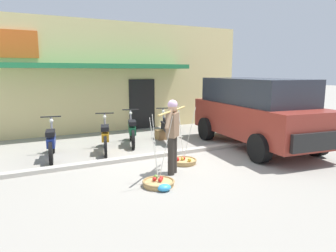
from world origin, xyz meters
TOP-DOWN VIEW (x-y plane):
  - ground_plane at (0.00, 0.00)m, footprint 90.00×90.00m
  - sidewalk_curb at (0.00, 0.70)m, footprint 20.00×0.24m
  - fruit_vendor at (-0.36, -0.75)m, footprint 1.27×1.15m
  - fruit_basket_left_side at (-0.98, -1.30)m, footprint 0.67×0.67m
  - fruit_basket_right_side at (0.26, -0.19)m, footprint 0.67×0.67m
  - motorcycle_nearest_shop at (-2.64, 1.83)m, footprint 0.54×1.81m
  - motorcycle_second_in_row at (-1.17, 1.88)m, footprint 0.67×1.77m
  - motorcycle_third_in_row at (-0.16, 2.36)m, footprint 0.71×1.76m
  - motorcycle_end_of_row at (1.00, 2.24)m, footprint 0.70×1.76m
  - parked_truck at (3.13, 0.37)m, footprint 2.57×4.98m
  - storefront_building at (-0.71, 7.40)m, footprint 13.00×6.00m
  - plastic_litter_bag at (-1.00, -1.61)m, footprint 0.28×0.22m
  - wooden_crate at (1.07, 2.67)m, footprint 0.44×0.36m

SIDE VIEW (x-z plane):
  - ground_plane at x=0.00m, z-range 0.00..0.00m
  - sidewalk_curb at x=0.00m, z-range 0.00..0.10m
  - plastic_litter_bag at x=-1.00m, z-range 0.00..0.14m
  - fruit_basket_left_side at x=-0.98m, z-range -0.65..0.80m
  - fruit_basket_right_side at x=0.26m, z-range -0.65..0.80m
  - wooden_crate at x=1.07m, z-range 0.00..0.32m
  - motorcycle_nearest_shop at x=-2.64m, z-range -0.09..1.00m
  - motorcycle_second_in_row at x=-1.17m, z-range -0.09..1.00m
  - motorcycle_third_in_row at x=-0.16m, z-range -0.09..1.00m
  - motorcycle_end_of_row at x=1.00m, z-range -0.09..1.00m
  - fruit_vendor at x=-0.36m, z-range 0.13..1.83m
  - parked_truck at x=3.13m, z-range 0.08..2.18m
  - storefront_building at x=-0.71m, z-range 0.00..4.20m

